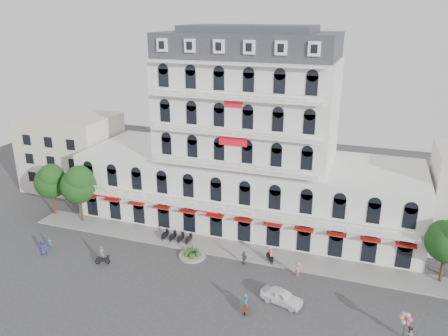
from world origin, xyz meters
TOP-DOWN VIEW (x-y plane):
  - ground at (0.00, 0.00)m, footprint 120.00×120.00m
  - sidewalk at (0.00, 9.00)m, footprint 53.00×4.00m
  - main_building at (0.00, 18.00)m, footprint 45.00×15.00m
  - flank_building_west at (-30.00, 20.00)m, footprint 14.00×10.00m
  - traffic_island at (-3.00, 6.00)m, footprint 3.20×3.20m
  - parked_scooter_row at (-6.35, 8.80)m, footprint 4.40×1.80m
  - tree_west_outer at (-25.95, 9.98)m, footprint 4.50×4.48m
  - tree_west_inner at (-20.95, 9.48)m, footprint 4.76×4.76m
  - tree_east_inner at (24.05, 9.98)m, footprint 4.40×4.37m
  - parked_car at (8.79, 0.92)m, footprint 4.62×2.76m
  - rider_west at (-12.09, 1.12)m, footprint 1.59×0.95m
  - rider_east at (5.78, -1.53)m, footprint 0.63×1.69m
  - rider_center at (5.89, 7.86)m, footprint 1.13×1.48m
  - pedestrian_left at (-20.00, 0.63)m, footprint 0.97×0.71m
  - pedestrian_mid at (3.27, 6.35)m, footprint 1.10×0.93m
  - pedestrian_right at (9.45, 6.06)m, footprint 1.31×1.22m
  - pedestrian_far at (-20.00, 1.82)m, footprint 0.71×0.62m
  - balloon_vendor at (20.26, -0.56)m, footprint 1.49×1.36m

SIDE VIEW (x-z plane):
  - ground at x=0.00m, z-range 0.00..0.00m
  - parked_scooter_row at x=-6.35m, z-range -0.55..0.55m
  - sidewalk at x=0.00m, z-range 0.00..0.16m
  - traffic_island at x=-3.00m, z-range -0.54..1.06m
  - parked_car at x=8.79m, z-range 0.00..1.47m
  - pedestrian_far at x=-20.00m, z-range 0.00..1.62m
  - pedestrian_mid at x=3.27m, z-range 0.00..1.76m
  - pedestrian_right at x=9.45m, z-range 0.00..1.78m
  - pedestrian_left at x=-20.00m, z-range 0.00..1.83m
  - rider_east at x=5.78m, z-range -0.04..1.90m
  - rider_west at x=-12.09m, z-range -0.09..2.19m
  - rider_center at x=5.89m, z-range 0.06..2.22m
  - balloon_vendor at x=20.26m, z-range 0.04..2.48m
  - tree_east_inner at x=24.05m, z-range 1.43..9.00m
  - tree_west_outer at x=-25.95m, z-range 1.47..9.23m
  - tree_west_inner at x=-20.95m, z-range 1.56..9.81m
  - flank_building_west at x=-30.00m, z-range 0.00..12.00m
  - main_building at x=0.00m, z-range -2.94..22.86m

